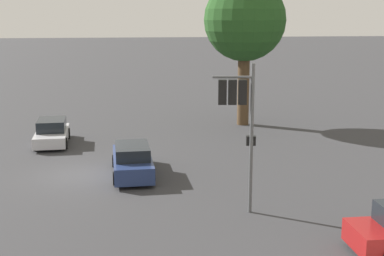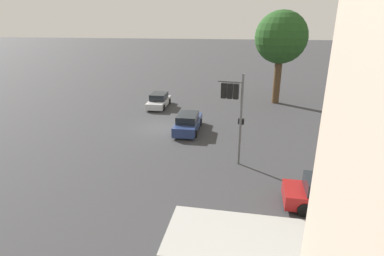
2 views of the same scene
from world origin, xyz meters
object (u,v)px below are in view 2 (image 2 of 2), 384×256
(crossing_car_1, at_px, (159,101))
(parked_car_0, at_px, (334,196))
(crossing_car_0, at_px, (188,123))
(traffic_signal, at_px, (233,100))
(street_tree, at_px, (281,38))

(crossing_car_1, relative_size, parked_car_0, 0.93)
(crossing_car_0, height_order, crossing_car_1, crossing_car_0)
(traffic_signal, bearing_deg, parked_car_0, -121.66)
(crossing_car_1, distance_m, parked_car_0, 21.09)
(street_tree, bearing_deg, crossing_car_1, -71.77)
(street_tree, bearing_deg, crossing_car_0, -35.60)
(street_tree, height_order, parked_car_0, street_tree)
(traffic_signal, xyz_separation_m, parked_car_0, (4.21, 5.07, -3.36))
(parked_car_0, bearing_deg, crossing_car_1, 129.86)
(traffic_signal, height_order, crossing_car_1, traffic_signal)
(traffic_signal, relative_size, crossing_car_1, 1.31)
(street_tree, distance_m, traffic_signal, 16.84)
(crossing_car_1, bearing_deg, parked_car_0, 37.23)
(crossing_car_0, distance_m, crossing_car_1, 8.13)
(crossing_car_0, bearing_deg, crossing_car_1, 32.08)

